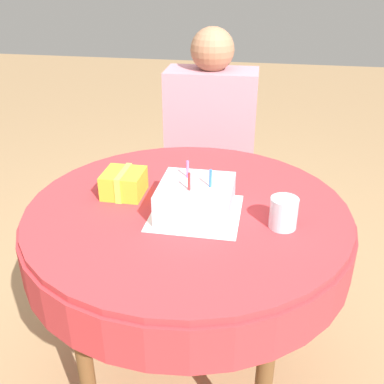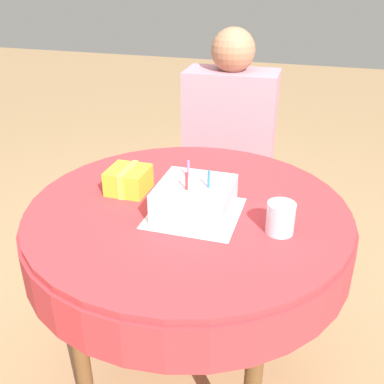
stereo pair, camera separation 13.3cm
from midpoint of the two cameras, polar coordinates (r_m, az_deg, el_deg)
name	(u,v)px [view 2 (the right image)]	position (r m, az deg, el deg)	size (l,w,h in m)	color
ground_plane	(189,376)	(1.85, 1.81, -22.38)	(12.00, 12.00, 0.00)	#A37F56
dining_table	(188,231)	(1.42, 2.19, -5.06)	(1.00, 1.00, 0.74)	#BC3338
chair	(231,171)	(2.22, 6.63, 2.68)	(0.39, 0.39, 0.90)	#4C331E
person	(229,136)	(2.06, 6.58, 7.08)	(0.41, 0.32, 1.17)	#9E7051
napkin	(195,213)	(1.33, 3.22, -2.74)	(0.26, 0.26, 0.00)	white
birthday_cake	(195,199)	(1.31, 3.27, -0.94)	(0.21, 0.21, 0.15)	silver
drinking_glass	(280,218)	(1.26, 14.18, -3.31)	(0.08, 0.08, 0.09)	silver
gift_box	(129,180)	(1.45, -5.47, 1.46)	(0.12, 0.13, 0.08)	gold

